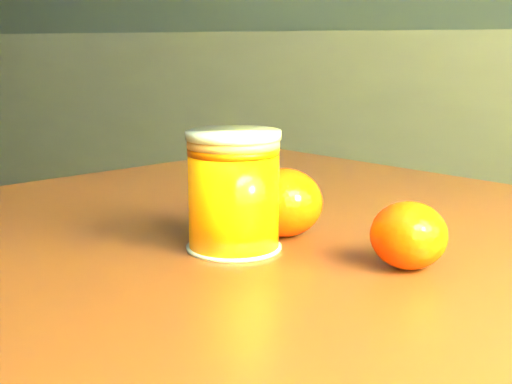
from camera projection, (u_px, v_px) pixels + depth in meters
The scene contains 5 objects.
kitchen_counter at pixel (254, 192), 2.07m from camera, with size 3.15×0.60×0.90m, color #525156.
table at pixel (391, 369), 0.56m from camera, with size 1.06×0.82×0.72m.
juice_glass at pixel (234, 191), 0.56m from camera, with size 0.07×0.07×0.09m.
orange_front at pixel (284, 202), 0.61m from camera, with size 0.07×0.07×0.06m, color #F33D04.
orange_back at pixel (409, 235), 0.52m from camera, with size 0.06×0.06×0.05m, color #F33D04.
Camera 1 is at (1.23, -0.16, 0.88)m, focal length 50.00 mm.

